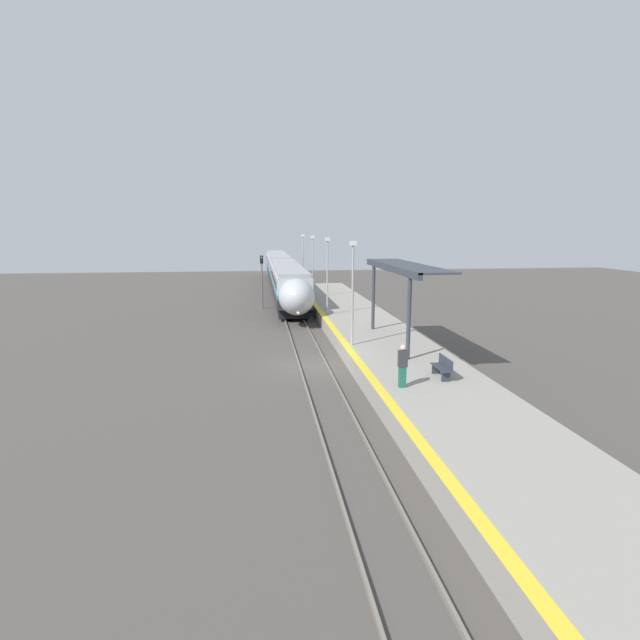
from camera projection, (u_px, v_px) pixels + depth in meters
ground_plane at (313, 366)px, 26.14m from camera, size 120.00×120.00×0.00m
rail_left at (299, 365)px, 26.04m from camera, size 0.08×90.00×0.15m
rail_right at (326, 364)px, 26.22m from camera, size 0.08×90.00×0.15m
train at (283, 273)px, 55.95m from camera, size 2.76×44.30×3.75m
platform_right at (393, 356)px, 26.59m from camera, size 5.18×64.00×0.86m
platform_bench at (443, 367)px, 21.14m from camera, size 0.44×1.54×0.89m
person_waiting at (403, 365)px, 19.76m from camera, size 0.36×0.23×1.74m
railway_signal at (262, 277)px, 44.24m from camera, size 0.28×0.28×4.75m
lamppost_near at (353, 287)px, 26.60m from camera, size 0.36×0.20×5.61m
lamppost_mid at (327, 271)px, 36.15m from camera, size 0.36×0.20×5.61m
lamppost_far at (313, 262)px, 45.70m from camera, size 0.36×0.20×5.61m
lamppost_farthest at (303, 256)px, 55.25m from camera, size 0.36×0.20×5.61m
station_canopy at (400, 270)px, 27.16m from camera, size 2.02×10.44×4.33m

